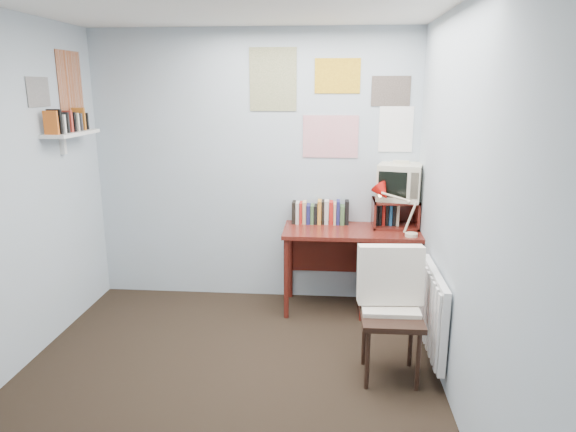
{
  "coord_description": "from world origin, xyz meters",
  "views": [
    {
      "loc": [
        0.7,
        -2.94,
        1.99
      ],
      "look_at": [
        0.38,
        0.98,
        1.0
      ],
      "focal_mm": 32.0,
      "sensor_mm": 36.0,
      "label": 1
    }
  ],
  "objects_px": {
    "crt_tv": "(400,180)",
    "wall_shelf": "(71,133)",
    "desk_lamp": "(413,214)",
    "desk_chair": "(391,318)",
    "desk": "(380,268)",
    "tv_riser": "(395,213)",
    "radiator": "(433,311)"
  },
  "relations": [
    {
      "from": "tv_riser",
      "to": "radiator",
      "type": "xyz_separation_m",
      "value": [
        0.17,
        -1.04,
        -0.47
      ]
    },
    {
      "from": "wall_shelf",
      "to": "desk_chair",
      "type": "bearing_deg",
      "value": -16.46
    },
    {
      "from": "radiator",
      "to": "wall_shelf",
      "type": "relative_size",
      "value": 1.29
    },
    {
      "from": "desk",
      "to": "crt_tv",
      "type": "xyz_separation_m",
      "value": [
        0.15,
        0.13,
        0.78
      ]
    },
    {
      "from": "radiator",
      "to": "desk_lamp",
      "type": "bearing_deg",
      "value": 94.83
    },
    {
      "from": "desk",
      "to": "radiator",
      "type": "distance_m",
      "value": 0.97
    },
    {
      "from": "desk",
      "to": "radiator",
      "type": "height_order",
      "value": "desk"
    },
    {
      "from": "crt_tv",
      "to": "wall_shelf",
      "type": "height_order",
      "value": "wall_shelf"
    },
    {
      "from": "tv_riser",
      "to": "wall_shelf",
      "type": "distance_m",
      "value": 2.83
    },
    {
      "from": "desk",
      "to": "crt_tv",
      "type": "height_order",
      "value": "crt_tv"
    },
    {
      "from": "desk",
      "to": "desk_lamp",
      "type": "relative_size",
      "value": 3.1
    },
    {
      "from": "desk",
      "to": "radiator",
      "type": "relative_size",
      "value": 1.5
    },
    {
      "from": "desk_lamp",
      "to": "tv_riser",
      "type": "height_order",
      "value": "desk_lamp"
    },
    {
      "from": "wall_shelf",
      "to": "desk",
      "type": "bearing_deg",
      "value": 8.4
    },
    {
      "from": "desk",
      "to": "wall_shelf",
      "type": "height_order",
      "value": "wall_shelf"
    },
    {
      "from": "desk",
      "to": "desk_chair",
      "type": "height_order",
      "value": "desk_chair"
    },
    {
      "from": "desk_lamp",
      "to": "radiator",
      "type": "relative_size",
      "value": 0.48
    },
    {
      "from": "radiator",
      "to": "wall_shelf",
      "type": "bearing_deg",
      "value": 169.11
    },
    {
      "from": "desk_lamp",
      "to": "radiator",
      "type": "bearing_deg",
      "value": -103.97
    },
    {
      "from": "desk_chair",
      "to": "crt_tv",
      "type": "height_order",
      "value": "crt_tv"
    },
    {
      "from": "desk_lamp",
      "to": "desk_chair",
      "type": "bearing_deg",
      "value": -123.86
    },
    {
      "from": "crt_tv",
      "to": "radiator",
      "type": "xyz_separation_m",
      "value": [
        0.14,
        -1.06,
        -0.77
      ]
    },
    {
      "from": "tv_riser",
      "to": "radiator",
      "type": "height_order",
      "value": "tv_riser"
    },
    {
      "from": "desk_chair",
      "to": "tv_riser",
      "type": "distance_m",
      "value": 1.33
    },
    {
      "from": "desk_chair",
      "to": "radiator",
      "type": "relative_size",
      "value": 1.11
    },
    {
      "from": "desk_chair",
      "to": "desk_lamp",
      "type": "distance_m",
      "value": 1.1
    },
    {
      "from": "desk_chair",
      "to": "desk_lamp",
      "type": "relative_size",
      "value": 2.3
    },
    {
      "from": "tv_riser",
      "to": "radiator",
      "type": "bearing_deg",
      "value": -80.72
    },
    {
      "from": "desk",
      "to": "radiator",
      "type": "xyz_separation_m",
      "value": [
        0.29,
        -0.93,
        0.01
      ]
    },
    {
      "from": "desk",
      "to": "tv_riser",
      "type": "distance_m",
      "value": 0.51
    },
    {
      "from": "desk_chair",
      "to": "crt_tv",
      "type": "relative_size",
      "value": 2.41
    },
    {
      "from": "crt_tv",
      "to": "desk_chair",
      "type": "bearing_deg",
      "value": -83.75
    }
  ]
}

